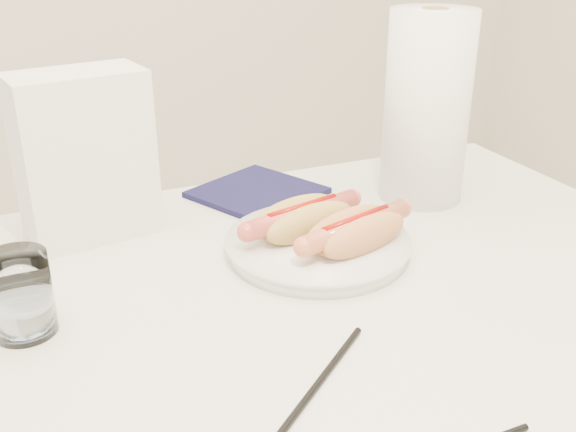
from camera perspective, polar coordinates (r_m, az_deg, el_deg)
name	(u,v)px	position (r m, az deg, el deg)	size (l,w,h in m)	color
table	(252,367)	(0.75, -3.11, -12.70)	(1.20, 0.80, 0.75)	silver
plate	(318,247)	(0.85, 2.56, -2.68)	(0.23, 0.23, 0.02)	white
hotdog_left	(302,219)	(0.85, 1.23, -0.30)	(0.17, 0.10, 0.05)	tan
hotdog_right	(356,232)	(0.82, 5.78, -1.36)	(0.17, 0.10, 0.05)	#DA8D55
water_glass	(20,295)	(0.73, -21.82, -6.22)	(0.06, 0.06, 0.09)	silver
chopstick_near	(313,390)	(0.62, 2.13, -14.61)	(0.01, 0.01, 0.22)	black
napkin_box	(85,156)	(0.90, -16.91, 4.88)	(0.16, 0.09, 0.22)	white
navy_napkin	(257,193)	(1.03, -2.62, 2.01)	(0.16, 0.16, 0.01)	#101034
paper_towel_roll	(427,108)	(1.00, 11.73, 9.00)	(0.12, 0.12, 0.28)	white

